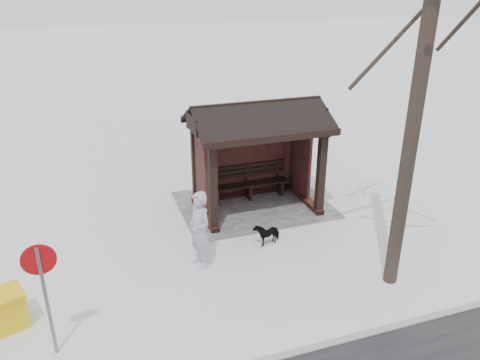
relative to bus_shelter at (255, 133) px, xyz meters
The scene contains 7 objects.
ground 2.17m from the bus_shelter, 90.00° to the left, with size 120.00×120.00×0.00m, color white.
kerb 6.05m from the bus_shelter, 90.00° to the left, with size 120.00×0.15×0.06m, color gray.
trampled_patch 2.16m from the bus_shelter, 90.00° to the right, with size 4.20×3.20×0.02m, color #96959B.
bus_shelter is the anchor object (origin of this frame).
pedestrian 3.55m from the bus_shelter, 48.08° to the left, with size 0.66×0.43×1.81m, color #ABA1BC.
dog 2.82m from the bus_shelter, 77.92° to the left, with size 0.30×0.66×0.56m, color black.
road_sign 6.81m from the bus_shelter, 38.87° to the left, with size 0.55×0.10×2.16m.
Camera 1 is at (4.30, 11.12, 6.00)m, focal length 35.00 mm.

